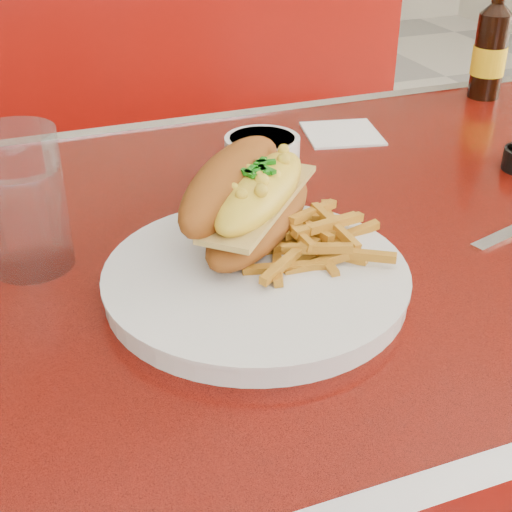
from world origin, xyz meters
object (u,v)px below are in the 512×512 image
object	(u,v)px
mac_hoagie	(250,197)
gravy_ramekin	(262,156)
booth_bench_far	(203,246)
water_tumbler	(23,201)
fork	(296,239)
beer_bottle	(491,48)
dinner_plate	(256,279)
diner_table	(370,317)
sauce_cup_left	(222,197)

from	to	relation	value
mac_hoagie	gravy_ramekin	world-z (taller)	mac_hoagie
booth_bench_far	water_tumbler	size ratio (longest dim) A/B	7.83
fork	gravy_ramekin	size ratio (longest dim) A/B	1.32
beer_bottle	water_tumbler	world-z (taller)	beer_bottle
mac_hoagie	beer_bottle	xyz separation A→B (m)	(0.58, 0.37, 0.02)
dinner_plate	gravy_ramekin	distance (m)	0.28
mac_hoagie	water_tumbler	bearing A→B (deg)	118.82
beer_bottle	mac_hoagie	bearing A→B (deg)	-147.76
diner_table	water_tumbler	distance (m)	0.48
gravy_ramekin	beer_bottle	world-z (taller)	beer_bottle
mac_hoagie	fork	world-z (taller)	mac_hoagie
gravy_ramekin	sauce_cup_left	world-z (taller)	gravy_ramekin
fork	water_tumbler	xyz separation A→B (m)	(-0.27, 0.09, 0.05)
water_tumbler	dinner_plate	bearing A→B (deg)	-32.57
mac_hoagie	sauce_cup_left	bearing A→B (deg)	40.98
diner_table	fork	world-z (taller)	fork
diner_table	dinner_plate	world-z (taller)	dinner_plate
dinner_plate	sauce_cup_left	size ratio (longest dim) A/B	5.53
diner_table	gravy_ramekin	world-z (taller)	gravy_ramekin
sauce_cup_left	beer_bottle	world-z (taller)	beer_bottle
water_tumbler	diner_table	bearing A→B (deg)	-2.90
water_tumbler	beer_bottle	bearing A→B (deg)	21.02
diner_table	mac_hoagie	world-z (taller)	mac_hoagie
mac_hoagie	beer_bottle	world-z (taller)	beer_bottle
beer_bottle	water_tumbler	size ratio (longest dim) A/B	1.50
gravy_ramekin	water_tumbler	bearing A→B (deg)	-157.76
fork	mac_hoagie	bearing A→B (deg)	36.71
dinner_plate	beer_bottle	distance (m)	0.75
diner_table	beer_bottle	size ratio (longest dim) A/B	5.36
dinner_plate	diner_table	bearing A→B (deg)	28.10
dinner_plate	fork	xyz separation A→B (m)	(0.07, 0.05, 0.01)
mac_hoagie	water_tumbler	distance (m)	0.24
dinner_plate	water_tumbler	xyz separation A→B (m)	(-0.21, 0.13, 0.06)
booth_bench_far	beer_bottle	bearing A→B (deg)	-50.35
beer_bottle	diner_table	bearing A→B (deg)	-139.86
dinner_plate	mac_hoagie	size ratio (longest dim) A/B	1.57
booth_bench_far	fork	world-z (taller)	booth_bench_far
gravy_ramekin	sauce_cup_left	xyz separation A→B (m)	(-0.08, -0.08, -0.01)
diner_table	gravy_ramekin	xyz separation A→B (m)	(-0.10, 0.15, 0.19)
diner_table	beer_bottle	distance (m)	0.57
booth_bench_far	sauce_cup_left	bearing A→B (deg)	-103.98
dinner_plate	gravy_ramekin	world-z (taller)	gravy_ramekin
dinner_plate	mac_hoagie	world-z (taller)	mac_hoagie
dinner_plate	fork	world-z (taller)	same
gravy_ramekin	sauce_cup_left	distance (m)	0.12
dinner_plate	beer_bottle	world-z (taller)	beer_bottle
fork	water_tumbler	world-z (taller)	water_tumbler
gravy_ramekin	beer_bottle	xyz separation A→B (m)	(0.50, 0.18, 0.06)
fork	gravy_ramekin	xyz separation A→B (m)	(0.04, 0.22, 0.01)
gravy_ramekin	beer_bottle	bearing A→B (deg)	20.23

